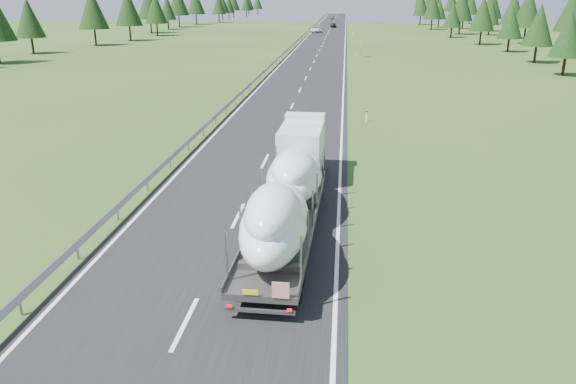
# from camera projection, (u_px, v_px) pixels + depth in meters

# --- Properties ---
(ground) EXTENTS (400.00, 400.00, 0.00)m
(ground) POSITION_uv_depth(u_px,v_px,m) (185.00, 324.00, 17.29)
(ground) COLOR #2A4517
(ground) RESTS_ON ground
(road_surface) EXTENTS (10.00, 400.00, 0.02)m
(road_surface) POSITION_uv_depth(u_px,v_px,m) (322.00, 46.00, 111.14)
(road_surface) COLOR black
(road_surface) RESTS_ON ground
(guardrail) EXTENTS (0.10, 400.00, 0.76)m
(guardrail) POSITION_uv_depth(u_px,v_px,m) (295.00, 43.00, 111.38)
(guardrail) COLOR slate
(guardrail) RESTS_ON ground
(marker_posts) EXTENTS (0.13, 350.08, 1.00)m
(marker_posts) POSITION_uv_depth(u_px,v_px,m) (352.00, 28.00, 161.97)
(marker_posts) COLOR silver
(marker_posts) RESTS_ON ground
(highway_sign) EXTENTS (0.08, 0.90, 2.60)m
(highway_sign) POSITION_uv_depth(u_px,v_px,m) (361.00, 45.00, 91.10)
(highway_sign) COLOR slate
(highway_sign) RESTS_ON ground
(tree_line_right) EXTENTS (26.81, 328.32, 12.47)m
(tree_line_right) POSITION_uv_depth(u_px,v_px,m) (501.00, 8.00, 130.99)
(tree_line_right) COLOR black
(tree_line_right) RESTS_ON ground
(tree_line_left) EXTENTS (14.70, 327.27, 12.33)m
(tree_line_left) POSITION_uv_depth(u_px,v_px,m) (143.00, 7.00, 136.49)
(tree_line_left) COLOR black
(tree_line_left) RESTS_ON ground
(boat_truck) EXTENTS (2.75, 17.22, 3.54)m
(boat_truck) POSITION_uv_depth(u_px,v_px,m) (290.00, 184.00, 24.20)
(boat_truck) COLOR silver
(boat_truck) RESTS_ON ground
(distant_van) EXTENTS (3.01, 6.03, 1.64)m
(distant_van) POSITION_uv_depth(u_px,v_px,m) (316.00, 29.00, 149.86)
(distant_van) COLOR silver
(distant_van) RESTS_ON ground
(distant_car_dark) EXTENTS (1.90, 4.50, 1.52)m
(distant_car_dark) POSITION_uv_depth(u_px,v_px,m) (333.00, 25.00, 172.78)
(distant_car_dark) COLOR black
(distant_car_dark) RESTS_ON ground
(distant_car_blue) EXTENTS (1.42, 4.02, 1.32)m
(distant_car_blue) POSITION_uv_depth(u_px,v_px,m) (332.00, 18.00, 230.49)
(distant_car_blue) COLOR #181F45
(distant_car_blue) RESTS_ON ground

